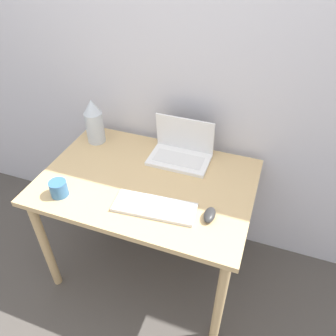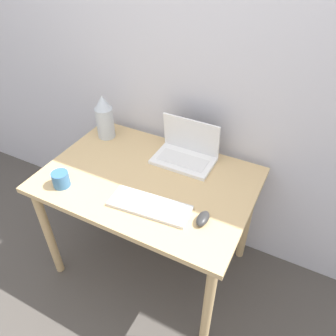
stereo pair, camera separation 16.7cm
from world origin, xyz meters
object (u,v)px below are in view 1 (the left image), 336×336
object	(u,v)px
vase	(94,122)
mouse	(210,215)
laptop	(181,150)
mug	(59,189)
keyboard	(155,207)

from	to	relation	value
vase	mouse	bearing A→B (deg)	-25.48
laptop	mouse	size ratio (longest dim) A/B	3.38
mouse	mug	world-z (taller)	mug
laptop	vase	world-z (taller)	vase
laptop	mouse	world-z (taller)	laptop
keyboard	mouse	size ratio (longest dim) A/B	4.07
keyboard	mouse	distance (m)	0.27
keyboard	vase	xyz separation A→B (m)	(-0.56, 0.42, 0.13)
mouse	vase	xyz separation A→B (m)	(-0.82, 0.39, 0.12)
keyboard	mug	distance (m)	0.50
mug	mouse	bearing A→B (deg)	7.91
keyboard	vase	bearing A→B (deg)	142.73
mouse	laptop	bearing A→B (deg)	124.10
keyboard	vase	world-z (taller)	vase
mouse	keyboard	bearing A→B (deg)	-172.98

